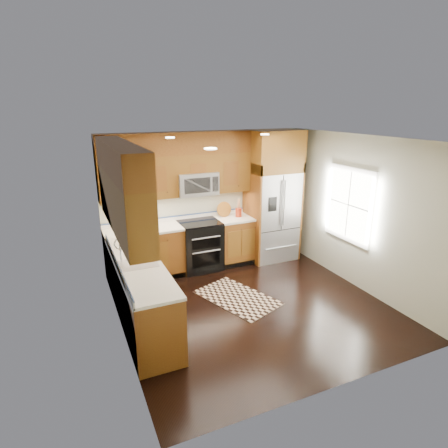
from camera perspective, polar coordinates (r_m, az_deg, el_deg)
name	(u,v)px	position (r m, az deg, el deg)	size (l,w,h in m)	color
ground	(252,305)	(6.13, 4.24, -12.21)	(4.00, 4.00, 0.00)	black
wall_back	(205,199)	(7.35, -2.85, 3.88)	(4.00, 0.02, 2.60)	#B5BAA8
wall_left	(116,247)	(5.01, -16.09, -3.44)	(0.02, 4.00, 2.60)	#B5BAA8
wall_right	(358,213)	(6.74, 19.70, 1.60)	(0.02, 4.00, 2.60)	#B5BAA8
window	(349,205)	(6.85, 18.52, 2.81)	(0.04, 1.10, 1.30)	white
base_cabinets	(160,271)	(6.28, -9.66, -7.03)	(2.85, 3.00, 0.90)	#8A5A1A
countertop	(166,240)	(6.24, -8.89, -2.49)	(2.86, 3.01, 0.04)	white
upper_cabinets	(157,173)	(6.01, -10.14, 7.60)	(2.85, 3.00, 1.15)	brown
range	(200,246)	(7.21, -3.65, -3.31)	(0.76, 0.67, 0.95)	black
microwave	(196,183)	(7.00, -4.22, 6.18)	(0.76, 0.40, 0.42)	#B2B2B7
refrigerator	(273,196)	(7.58, 7.40, 4.22)	(0.98, 0.75, 2.60)	#B2B2B7
sink_faucet	(135,260)	(5.37, -13.37, -5.33)	(0.54, 0.44, 0.37)	#B2B2B7
rug	(237,297)	(6.32, 2.03, -11.13)	(0.81, 1.35, 0.01)	black
knife_block	(142,221)	(6.87, -12.42, 0.48)	(0.14, 0.17, 0.31)	tan
utensil_crock	(239,211)	(7.38, 2.24, 2.04)	(0.15, 0.15, 0.36)	#A82F14
cutting_board	(224,216)	(7.41, 0.01, 1.23)	(0.30, 0.30, 0.02)	brown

